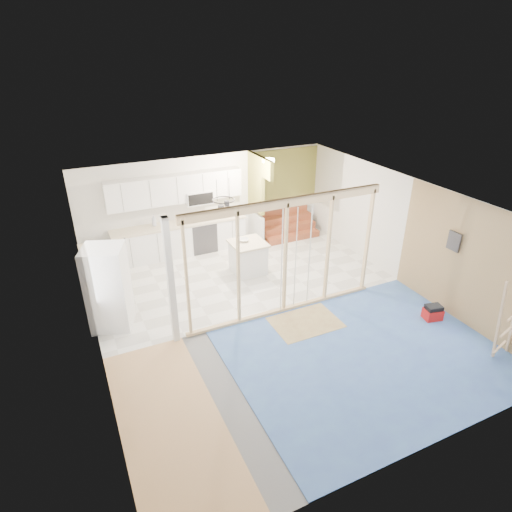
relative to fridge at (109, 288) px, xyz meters
name	(u,v)px	position (x,y,z in m)	size (l,w,h in m)	color
room	(272,261)	(3.12, -1.04, 0.41)	(7.01, 8.01, 2.61)	slate
floor_overlays	(273,312)	(3.19, -0.98, -0.88)	(7.00, 8.00, 0.03)	white
stud_frame	(262,250)	(2.88, -1.04, 0.70)	(4.66, 0.14, 2.60)	#DBBE86
base_cabinets	(158,248)	(1.51, 2.32, -0.42)	(4.45, 2.24, 0.93)	white
upper_cabinets	(178,190)	(2.28, 2.77, 0.93)	(3.60, 0.41, 0.85)	white
green_partition	(277,207)	(5.17, 2.62, 0.06)	(2.25, 1.51, 2.60)	olive
pot_rack	(223,202)	(2.81, 0.85, 1.11)	(0.52, 0.52, 0.72)	black
sheathing_panel	(477,269)	(6.60, -3.04, 0.41)	(0.02, 4.00, 2.60)	#9F8256
electrical_panel	(454,241)	(6.55, -2.44, 0.76)	(0.04, 0.30, 0.40)	#3A3A3F
ceiling_light	(268,160)	(4.52, 1.96, 1.65)	(0.32, 0.32, 0.08)	#FFEABF
fridge	(109,288)	(0.00, 0.00, 0.00)	(0.99, 0.96, 1.77)	white
island	(248,258)	(3.46, 0.92, -0.47)	(0.86, 0.86, 0.83)	white
bowl	(244,240)	(3.39, 1.03, -0.02)	(0.25, 0.25, 0.06)	silver
soap_bottle_a	(154,220)	(1.56, 2.75, 0.20)	(0.12, 0.12, 0.32)	#B6BCCB
soap_bottle_b	(234,211)	(3.82, 2.68, 0.14)	(0.08, 0.09, 0.18)	silver
toolbox	(433,313)	(6.12, -2.65, -0.72)	(0.41, 0.34, 0.34)	#B61310
ladder	(509,318)	(6.28, -4.09, 0.00)	(0.93, 0.12, 1.74)	#E5BC8C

